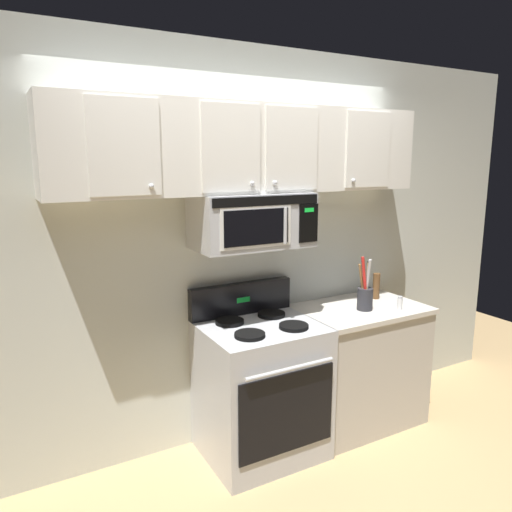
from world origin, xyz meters
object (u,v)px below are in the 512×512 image
Objects in this scene: stove_range at (261,387)px; pepper_mill at (376,286)px; utensil_crock_charcoal at (365,295)px; over_range_microwave at (252,220)px; salt_shaker at (400,303)px.

stove_range reaches higher than pepper_mill.
pepper_mill is at bearing 33.27° from utensil_crock_charcoal.
over_range_microwave is at bearing 90.14° from stove_range.
over_range_microwave is 1.92× the size of utensil_crock_charcoal.
stove_range is at bearing -174.27° from pepper_mill.
salt_shaker is at bearing -28.58° from utensil_crock_charcoal.
stove_range is at bearing -89.86° from over_range_microwave.
salt_shaker is at bearing -99.38° from pepper_mill.
stove_range is 1.21m from pepper_mill.
over_range_microwave is (-0.00, 0.12, 1.11)m from stove_range.
utensil_crock_charcoal is at bearing -12.84° from over_range_microwave.
utensil_crock_charcoal reaches higher than stove_range.
utensil_crock_charcoal reaches higher than salt_shaker.
stove_range reaches higher than salt_shaker.
stove_range is 0.98m from utensil_crock_charcoal.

